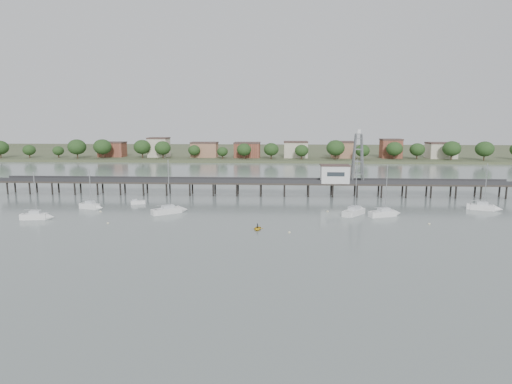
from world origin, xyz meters
The scene contains 15 objects.
ground_plane centered at (0.00, 0.00, 0.00)m, with size 500.00×500.00×0.00m, color slate.
pier centered at (0.00, 60.00, 3.79)m, with size 150.00×5.00×5.50m.
pier_building centered at (25.00, 60.00, 6.67)m, with size 8.40×5.40×5.30m.
lattice_tower centered at (31.50, 60.00, 11.10)m, with size 3.20×3.20×15.50m.
sailboat_a centered at (-44.65, 25.97, 0.65)m, with size 6.79×2.89×11.03m.
sailboat_c centered at (27.41, 35.67, 0.64)m, with size 7.09×8.09×13.81m.
sailboat_d centered at (34.14, 33.72, 0.65)m, with size 7.79×4.84×12.49m.
sailboat_e centered at (60.25, 41.82, 0.65)m, with size 7.56×4.65×12.14m.
sailboat_b centered at (-37.65, 37.79, 0.66)m, with size 6.44×3.55×10.42m.
sailboat_f centered at (-16.43, 34.33, 0.64)m, with size 8.03×6.79×13.57m.
white_tender centered at (-28.69, 44.89, 0.44)m, with size 4.01×2.88×1.44m.
yellow_dinghy centered at (4.62, 19.37, 0.00)m, with size 2.08×0.60×2.91m, color gold.
dinghy_occupant centered at (4.62, 19.37, 0.00)m, with size 0.38×1.05×0.25m, color black.
mooring_buoys centered at (2.14, 27.63, 0.08)m, with size 75.90×20.99×0.39m.
far_shore centered at (0.36, 239.58, 0.95)m, with size 500.00×170.00×10.40m.
Camera 1 is at (9.06, -64.69, 21.55)m, focal length 30.00 mm.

